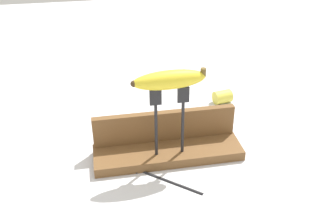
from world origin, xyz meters
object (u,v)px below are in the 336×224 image
Objects in this scene: fork_stand_center at (169,115)px; banana_raised_center at (170,80)px; banana_chunk_far at (223,97)px; fork_fallen_near at (153,175)px.

fork_stand_center is 0.09m from banana_raised_center.
fork_stand_center is 1.02× the size of banana_raised_center.
fork_stand_center is at bearing -130.12° from banana_chunk_far.
fork_stand_center reaches higher than fork_fallen_near.
banana_raised_center is (-0.00, -0.00, 0.09)m from fork_stand_center.
banana_chunk_far is (0.26, 0.30, 0.02)m from fork_fallen_near.
fork_fallen_near is 0.39m from banana_chunk_far.
banana_raised_center reaches higher than fork_stand_center.
fork_fallen_near is 2.69× the size of banana_chunk_far.
fork_stand_center reaches higher than banana_chunk_far.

